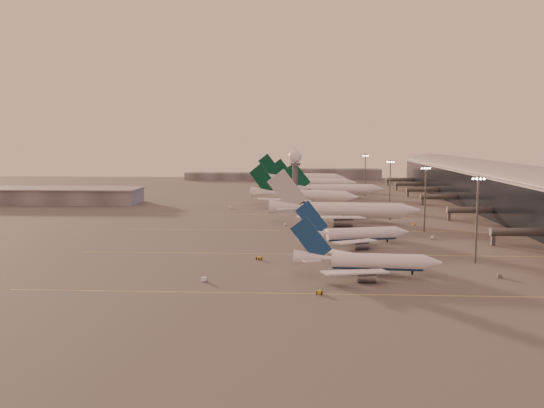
{
  "coord_description": "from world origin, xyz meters",
  "views": [
    {
      "loc": [
        8.6,
        -163.86,
        35.71
      ],
      "look_at": [
        -3.94,
        72.53,
        8.18
      ],
      "focal_mm": 38.0,
      "sensor_mm": 36.0,
      "label": 1
    }
  ],
  "objects": [
    {
      "name": "mast_d",
      "position": [
        48.0,
        200.0,
        13.74
      ],
      "size": [
        3.6,
        0.56,
        25.0
      ],
      "color": "#4F5256",
      "rests_on": "ground"
    },
    {
      "name": "gsv_tug_far",
      "position": [
        20.9,
        90.28,
        0.58
      ],
      "size": [
        3.82,
        4.57,
        1.12
      ],
      "color": "gold",
      "rests_on": "ground"
    },
    {
      "name": "mast_c",
      "position": [
        50.0,
        110.0,
        13.74
      ],
      "size": [
        3.6,
        0.56,
        25.0
      ],
      "color": "#4F5256",
      "rests_on": "ground"
    },
    {
      "name": "greentail_b",
      "position": [
        27.89,
        175.16,
        3.8
      ],
      "size": [
        59.19,
        47.73,
        21.49
      ],
      "color": "white",
      "rests_on": "ground"
    },
    {
      "name": "gsv_tug_near",
      "position": [
        12.64,
        -35.37,
        0.45
      ],
      "size": [
        2.32,
        3.34,
        0.88
      ],
      "color": "gold",
      "rests_on": "ground"
    },
    {
      "name": "widebody_white",
      "position": [
        26.35,
        76.99,
        3.9
      ],
      "size": [
        64.01,
        51.18,
        22.5
      ],
      "color": "white",
      "rests_on": "ground"
    },
    {
      "name": "radar_tower",
      "position": [
        5.0,
        120.0,
        20.95
      ],
      "size": [
        6.4,
        6.4,
        31.1
      ],
      "color": "#4F5256",
      "rests_on": "ground"
    },
    {
      "name": "narrowbody_mid",
      "position": [
        25.87,
        25.71,
        3.12
      ],
      "size": [
        38.76,
        30.55,
        15.43
      ],
      "color": "white",
      "rests_on": "ground"
    },
    {
      "name": "ground",
      "position": [
        0.0,
        0.0,
        0.0
      ],
      "size": [
        700.0,
        700.0,
        0.0
      ],
      "primitive_type": "plane",
      "color": "#504D4D",
      "rests_on": "ground"
    },
    {
      "name": "gsv_catering_b",
      "position": [
        54.29,
        70.54,
        1.85
      ],
      "size": [
        4.74,
        2.66,
        3.7
      ],
      "color": "gold",
      "rests_on": "ground"
    },
    {
      "name": "mast_a",
      "position": [
        58.0,
        0.0,
        13.74
      ],
      "size": [
        3.6,
        0.56,
        25.0
      ],
      "color": "#4F5256",
      "rests_on": "ground"
    },
    {
      "name": "gsv_tug_mid",
      "position": [
        -3.94,
        1.13,
        0.46
      ],
      "size": [
        3.47,
        3.55,
        0.89
      ],
      "color": "gold",
      "rests_on": "ground"
    },
    {
      "name": "terminal",
      "position": [
        107.88,
        110.09,
        10.52
      ],
      "size": [
        57.0,
        362.0,
        23.04
      ],
      "color": "black",
      "rests_on": "ground"
    },
    {
      "name": "gsv_truck_a",
      "position": [
        -15.32,
        -25.01,
        1.18
      ],
      "size": [
        5.8,
        5.04,
        2.3
      ],
      "color": "white",
      "rests_on": "ground"
    },
    {
      "name": "greentail_c",
      "position": [
        16.82,
        227.9,
        3.75
      ],
      "size": [
        58.19,
        46.69,
        21.22
      ],
      "color": "white",
      "rests_on": "ground"
    },
    {
      "name": "greentail_a",
      "position": [
        9.3,
        137.77,
        3.86
      ],
      "size": [
        58.27,
        46.35,
        21.85
      ],
      "color": "white",
      "rests_on": "ground"
    },
    {
      "name": "gsv_truck_c",
      "position": [
        2.08,
        67.34,
        1.04
      ],
      "size": [
        5.1,
        4.52,
        2.04
      ],
      "color": "white",
      "rests_on": "ground"
    },
    {
      "name": "gsv_tug_hangar",
      "position": [
        35.87,
        145.22,
        0.49
      ],
      "size": [
        3.88,
        3.25,
        0.95
      ],
      "color": "gold",
      "rests_on": "ground"
    },
    {
      "name": "gsv_truck_b",
      "position": [
        54.94,
        38.85,
        1.1
      ],
      "size": [
        5.56,
        2.71,
        2.15
      ],
      "color": "white",
      "rests_on": "ground"
    },
    {
      "name": "hangar",
      "position": [
        -120.0,
        140.0,
        4.32
      ],
      "size": [
        82.0,
        27.0,
        8.5
      ],
      "color": "slate",
      "rests_on": "ground"
    },
    {
      "name": "distant_horizon",
      "position": [
        2.62,
        325.14,
        3.89
      ],
      "size": [
        165.0,
        37.5,
        9.0
      ],
      "color": "slate",
      "rests_on": "ground"
    },
    {
      "name": "greentail_d",
      "position": [
        8.66,
        264.22,
        4.18
      ],
      "size": [
        65.13,
        52.48,
        23.64
      ],
      "color": "white",
      "rests_on": "ground"
    },
    {
      "name": "taxiway_markings",
      "position": [
        30.0,
        56.0,
        0.01
      ],
      "size": [
        180.0,
        185.25,
        0.02
      ],
      "color": "#F1E355",
      "rests_on": "ground"
    },
    {
      "name": "mast_b",
      "position": [
        55.0,
        55.0,
        13.74
      ],
      "size": [
        3.6,
        0.56,
        25.0
      ],
      "color": "#4F5256",
      "rests_on": "ground"
    },
    {
      "name": "narrowbody_near",
      "position": [
        25.41,
        -16.49,
        3.09
      ],
      "size": [
        39.13,
        31.16,
        15.28
      ],
      "color": "white",
      "rests_on": "ground"
    },
    {
      "name": "gsv_truck_d",
      "position": [
        -27.71,
        121.55,
        1.16
      ],
      "size": [
        2.69,
        5.82,
        2.27
      ],
      "color": "white",
      "rests_on": "ground"
    },
    {
      "name": "gsv_catering_a",
      "position": [
        59.23,
        -17.39,
        2.08
      ],
      "size": [
        5.33,
        2.99,
        4.15
      ],
      "color": "slate",
      "rests_on": "ground"
    }
  ]
}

